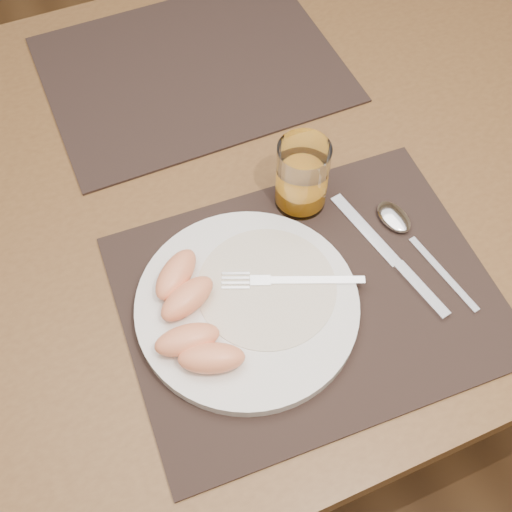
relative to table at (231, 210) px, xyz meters
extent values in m
plane|color=brown|center=(0.00, 0.00, -0.67)|extent=(5.00, 5.00, 0.00)
cube|color=brown|center=(0.00, 0.00, 0.06)|extent=(1.40, 0.90, 0.04)
cylinder|color=brown|center=(0.62, 0.37, -0.31)|extent=(0.06, 0.06, 0.71)
cube|color=#2E211C|center=(0.02, -0.22, 0.09)|extent=(0.47, 0.37, 0.00)
cube|color=#2E211C|center=(0.03, 0.22, 0.09)|extent=(0.45, 0.35, 0.00)
cylinder|color=white|center=(-0.06, -0.21, 0.10)|extent=(0.27, 0.27, 0.02)
cylinder|color=white|center=(-0.03, -0.20, 0.10)|extent=(0.17, 0.17, 0.00)
cube|color=silver|center=(0.03, -0.21, 0.11)|extent=(0.11, 0.05, 0.00)
cube|color=silver|center=(-0.03, -0.19, 0.11)|extent=(0.03, 0.02, 0.00)
cube|color=silver|center=(-0.06, -0.18, 0.11)|extent=(0.04, 0.04, 0.00)
cube|color=silver|center=(0.13, -0.16, 0.09)|extent=(0.04, 0.13, 0.00)
cube|color=silver|center=(0.15, -0.27, 0.09)|extent=(0.03, 0.09, 0.01)
cube|color=silver|center=(0.18, -0.26, 0.09)|extent=(0.03, 0.12, 0.00)
ellipsoid|color=silver|center=(0.17, -0.16, 0.09)|extent=(0.04, 0.06, 0.01)
cylinder|color=white|center=(0.07, -0.08, 0.14)|extent=(0.07, 0.07, 0.10)
cylinder|color=orange|center=(0.07, -0.08, 0.11)|extent=(0.06, 0.06, 0.03)
ellipsoid|color=#FF9A68|center=(-0.13, -0.26, 0.12)|extent=(0.08, 0.06, 0.03)
ellipsoid|color=#FF9A68|center=(-0.14, -0.23, 0.12)|extent=(0.08, 0.04, 0.03)
ellipsoid|color=#FF9A68|center=(-0.13, -0.18, 0.12)|extent=(0.08, 0.06, 0.03)
ellipsoid|color=#FF9A68|center=(-0.13, -0.14, 0.12)|extent=(0.08, 0.08, 0.03)
camera|label=1|loc=(-0.19, -0.54, 0.78)|focal=45.00mm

